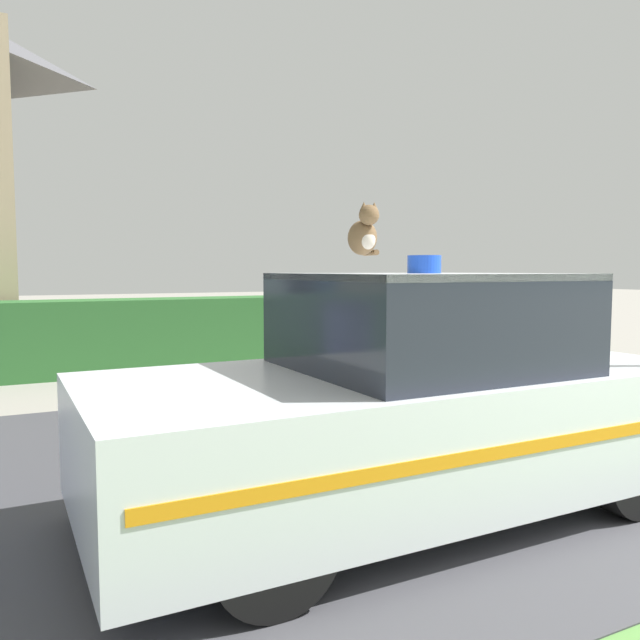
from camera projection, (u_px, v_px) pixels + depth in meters
name	position (u px, v px, depth m)	size (l,w,h in m)	color
road_strip	(454.00, 437.00, 5.63)	(28.00, 5.45, 0.01)	#424247
garden_hedge	(168.00, 334.00, 9.52)	(14.60, 0.87, 1.08)	#2D662D
police_car	(407.00, 403.00, 3.90)	(3.85, 1.73, 1.59)	black
cat	(364.00, 234.00, 3.78)	(0.23, 0.34, 0.31)	brown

